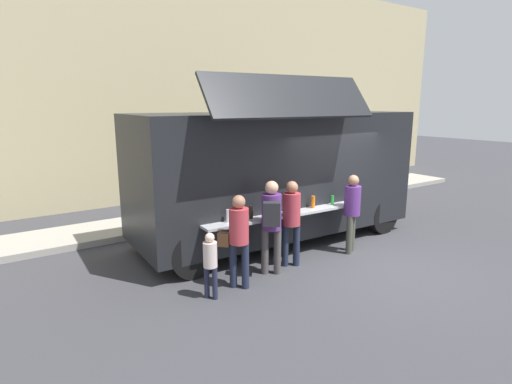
{
  "coord_description": "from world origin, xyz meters",
  "views": [
    {
      "loc": [
        -6.3,
        -4.96,
        3.14
      ],
      "look_at": [
        -1.51,
        2.06,
        1.3
      ],
      "focal_mm": 28.86,
      "sensor_mm": 36.0,
      "label": 1
    }
  ],
  "objects_px": {
    "customer_rear_waiting": "(238,234)",
    "child_near_queue": "(210,260)",
    "customer_mid_with_backpack": "(271,218)",
    "customer_extra_browsing": "(352,207)",
    "food_truck_main": "(276,172)",
    "customer_front_ordering": "(291,216)",
    "trash_bin": "(325,186)"
  },
  "relations": [
    {
      "from": "customer_front_ordering",
      "to": "customer_rear_waiting",
      "type": "xyz_separation_m",
      "value": [
        -1.37,
        -0.26,
        -0.04
      ]
    },
    {
      "from": "food_truck_main",
      "to": "customer_extra_browsing",
      "type": "distance_m",
      "value": 1.9
    },
    {
      "from": "customer_mid_with_backpack",
      "to": "food_truck_main",
      "type": "bearing_deg",
      "value": -3.31
    },
    {
      "from": "food_truck_main",
      "to": "customer_mid_with_backpack",
      "type": "xyz_separation_m",
      "value": [
        -1.29,
        -1.6,
        -0.52
      ]
    },
    {
      "from": "customer_front_ordering",
      "to": "customer_mid_with_backpack",
      "type": "bearing_deg",
      "value": 132.23
    },
    {
      "from": "customer_front_ordering",
      "to": "customer_rear_waiting",
      "type": "distance_m",
      "value": 1.4
    },
    {
      "from": "trash_bin",
      "to": "customer_mid_with_backpack",
      "type": "height_order",
      "value": "customer_mid_with_backpack"
    },
    {
      "from": "customer_rear_waiting",
      "to": "child_near_queue",
      "type": "height_order",
      "value": "customer_rear_waiting"
    },
    {
      "from": "customer_front_ordering",
      "to": "customer_rear_waiting",
      "type": "bearing_deg",
      "value": 130.28
    },
    {
      "from": "child_near_queue",
      "to": "food_truck_main",
      "type": "bearing_deg",
      "value": -0.32
    },
    {
      "from": "food_truck_main",
      "to": "trash_bin",
      "type": "bearing_deg",
      "value": 33.41
    },
    {
      "from": "trash_bin",
      "to": "customer_rear_waiting",
      "type": "relative_size",
      "value": 0.57
    },
    {
      "from": "customer_front_ordering",
      "to": "customer_extra_browsing",
      "type": "height_order",
      "value": "customer_front_ordering"
    },
    {
      "from": "customer_mid_with_backpack",
      "to": "customer_extra_browsing",
      "type": "height_order",
      "value": "customer_mid_with_backpack"
    },
    {
      "from": "child_near_queue",
      "to": "customer_front_ordering",
      "type": "bearing_deg",
      "value": -24.27
    },
    {
      "from": "customer_front_ordering",
      "to": "child_near_queue",
      "type": "bearing_deg",
      "value": 129.85
    },
    {
      "from": "trash_bin",
      "to": "customer_rear_waiting",
      "type": "xyz_separation_m",
      "value": [
        -5.92,
        -4.05,
        0.51
      ]
    },
    {
      "from": "trash_bin",
      "to": "customer_extra_browsing",
      "type": "relative_size",
      "value": 0.56
    },
    {
      "from": "trash_bin",
      "to": "customer_front_ordering",
      "type": "relative_size",
      "value": 0.55
    },
    {
      "from": "customer_mid_with_backpack",
      "to": "customer_rear_waiting",
      "type": "relative_size",
      "value": 1.08
    },
    {
      "from": "food_truck_main",
      "to": "customer_rear_waiting",
      "type": "relative_size",
      "value": 3.97
    },
    {
      "from": "food_truck_main",
      "to": "child_near_queue",
      "type": "xyz_separation_m",
      "value": [
        -2.68,
        -1.83,
        -0.93
      ]
    },
    {
      "from": "customer_mid_with_backpack",
      "to": "child_near_queue",
      "type": "bearing_deg",
      "value": 134.98
    },
    {
      "from": "customer_mid_with_backpack",
      "to": "customer_extra_browsing",
      "type": "bearing_deg",
      "value": -54.55
    },
    {
      "from": "food_truck_main",
      "to": "customer_rear_waiting",
      "type": "bearing_deg",
      "value": -138.24
    },
    {
      "from": "customer_front_ordering",
      "to": "child_near_queue",
      "type": "distance_m",
      "value": 2.02
    },
    {
      "from": "trash_bin",
      "to": "child_near_queue",
      "type": "xyz_separation_m",
      "value": [
        -6.51,
        -4.15,
        0.2
      ]
    },
    {
      "from": "customer_front_ordering",
      "to": "customer_mid_with_backpack",
      "type": "relative_size",
      "value": 0.96
    },
    {
      "from": "customer_mid_with_backpack",
      "to": "customer_rear_waiting",
      "type": "xyz_separation_m",
      "value": [
        -0.8,
        -0.13,
        -0.11
      ]
    },
    {
      "from": "customer_front_ordering",
      "to": "customer_rear_waiting",
      "type": "relative_size",
      "value": 1.03
    },
    {
      "from": "customer_mid_with_backpack",
      "to": "customer_extra_browsing",
      "type": "distance_m",
      "value": 2.11
    },
    {
      "from": "customer_front_ordering",
      "to": "child_near_queue",
      "type": "xyz_separation_m",
      "value": [
        -1.96,
        -0.36,
        -0.34
      ]
    }
  ]
}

